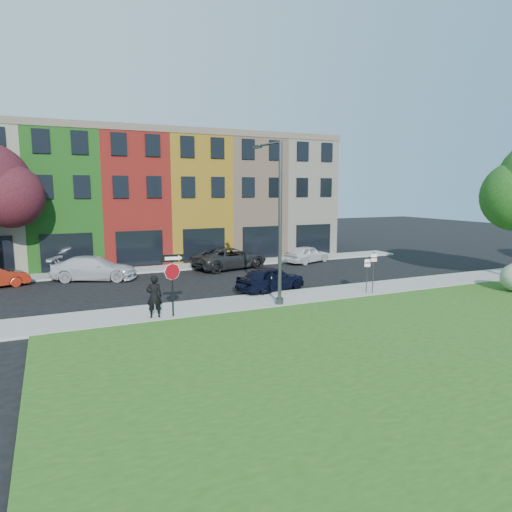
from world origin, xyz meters
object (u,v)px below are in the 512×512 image
man (154,296)px  street_lamp (278,223)px  sedan_near (271,279)px  stop_sign (172,272)px

man → street_lamp: street_lamp is taller
sedan_near → stop_sign: bearing=99.5°
sedan_near → man: bearing=95.8°
stop_sign → street_lamp: 5.78m
sedan_near → street_lamp: street_lamp is taller
sedan_near → street_lamp: bearing=142.2°
man → sedan_near: size_ratio=0.42×
sedan_near → street_lamp: (-1.15, -3.06, 3.44)m
stop_sign → street_lamp: street_lamp is taller
stop_sign → man: stop_sign is taller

